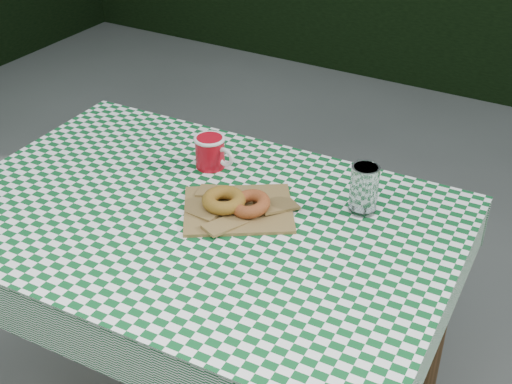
# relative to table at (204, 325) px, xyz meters

# --- Properties ---
(table) EXTENTS (1.31, 0.90, 0.75)m
(table) POSITION_rel_table_xyz_m (0.00, 0.00, 0.00)
(table) COLOR brown
(table) RESTS_ON ground
(tablecloth) EXTENTS (1.33, 0.92, 0.01)m
(tablecloth) POSITION_rel_table_xyz_m (0.00, 0.00, 0.38)
(tablecloth) COLOR #0B4A1F
(tablecloth) RESTS_ON table
(paper_bag) EXTENTS (0.35, 0.34, 0.01)m
(paper_bag) POSITION_rel_table_xyz_m (0.08, 0.07, 0.39)
(paper_bag) COLOR olive
(paper_bag) RESTS_ON tablecloth
(bagel_front) EXTENTS (0.15, 0.15, 0.04)m
(bagel_front) POSITION_rel_table_xyz_m (0.05, 0.05, 0.41)
(bagel_front) COLOR brown
(bagel_front) RESTS_ON paper_bag
(bagel_back) EXTENTS (0.15, 0.15, 0.03)m
(bagel_back) POSITION_rel_table_xyz_m (0.11, 0.07, 0.41)
(bagel_back) COLOR #9E4A20
(bagel_back) RESTS_ON paper_bag
(coffee_mug) EXTENTS (0.17, 0.17, 0.09)m
(coffee_mug) POSITION_rel_table_xyz_m (-0.11, 0.22, 0.43)
(coffee_mug) COLOR #A80A17
(coffee_mug) RESTS_ON tablecloth
(drinking_glass) EXTENTS (0.09, 0.09, 0.13)m
(drinking_glass) POSITION_rel_table_xyz_m (0.36, 0.23, 0.45)
(drinking_glass) COLOR silver
(drinking_glass) RESTS_ON tablecloth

